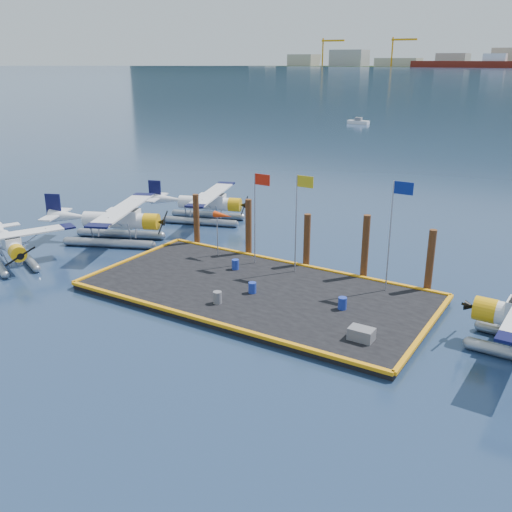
{
  "coord_description": "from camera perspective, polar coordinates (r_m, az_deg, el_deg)",
  "views": [
    {
      "loc": [
        16.21,
        -26.43,
        13.27
      ],
      "look_at": [
        -1.3,
        2.0,
        1.63
      ],
      "focal_mm": 40.0,
      "sensor_mm": 36.0,
      "label": 1
    }
  ],
  "objects": [
    {
      "name": "windsock",
      "position": [
        38.29,
        -3.35,
        3.97
      ],
      "size": [
        1.4,
        0.44,
        3.12
      ],
      "color": "#9B9AA3",
      "rests_on": "dock"
    },
    {
      "name": "seaplane_a",
      "position": [
        41.56,
        -23.32,
        0.86
      ],
      "size": [
        7.78,
        8.16,
        3.0
      ],
      "rotation": [
        0.0,
        0.0,
        -2.0
      ],
      "color": "gray",
      "rests_on": "ground"
    },
    {
      "name": "dock_bumpers",
      "position": [
        33.54,
        0.1,
        -3.19
      ],
      "size": [
        20.25,
        10.25,
        0.18
      ],
      "primitive_type": null,
      "color": "orange",
      "rests_on": "dock"
    },
    {
      "name": "drum_0",
      "position": [
        36.6,
        -2.08,
        -0.85
      ],
      "size": [
        0.46,
        0.46,
        0.65
      ],
      "primitive_type": "cylinder",
      "color": "#1B3197",
      "rests_on": "dock"
    },
    {
      "name": "piling_0",
      "position": [
        41.85,
        -5.97,
        3.48
      ],
      "size": [
        0.44,
        0.44,
        4.0
      ],
      "primitive_type": "cylinder",
      "color": "#472A14",
      "rests_on": "ground"
    },
    {
      "name": "flagpole_blue",
      "position": [
        32.84,
        13.68,
        3.5
      ],
      "size": [
        1.14,
        0.08,
        6.5
      ],
      "color": "#9B9AA3",
      "rests_on": "dock"
    },
    {
      "name": "seaplane_b",
      "position": [
        44.03,
        -13.55,
        3.26
      ],
      "size": [
        9.41,
        9.9,
        3.61
      ],
      "rotation": [
        0.0,
        0.0,
        -1.17
      ],
      "color": "gray",
      "rests_on": "ground"
    },
    {
      "name": "ground",
      "position": [
        33.73,
        0.1,
        -3.96
      ],
      "size": [
        4000.0,
        4000.0,
        0.0
      ],
      "primitive_type": "plane",
      "color": "#182F49",
      "rests_on": "ground"
    },
    {
      "name": "dock",
      "position": [
        33.65,
        0.1,
        -3.64
      ],
      "size": [
        20.0,
        10.0,
        0.4
      ],
      "primitive_type": "cube",
      "color": "black",
      "rests_on": "ground"
    },
    {
      "name": "crate",
      "position": [
        28.14,
        10.49,
        -7.67
      ],
      "size": [
        1.2,
        0.8,
        0.6
      ],
      "primitive_type": "cube",
      "color": "slate",
      "rests_on": "dock"
    },
    {
      "name": "flagpole_yellow",
      "position": [
        35.09,
        4.34,
        4.7
      ],
      "size": [
        1.14,
        0.08,
        6.2
      ],
      "color": "#9B9AA3",
      "rests_on": "dock"
    },
    {
      "name": "flagpole_red",
      "position": [
        36.54,
        0.15,
        5.15
      ],
      "size": [
        1.14,
        0.08,
        6.0
      ],
      "color": "#9B9AA3",
      "rests_on": "dock"
    },
    {
      "name": "seaplane_c",
      "position": [
        48.63,
        -4.83,
        5.09
      ],
      "size": [
        8.79,
        9.39,
        3.36
      ],
      "rotation": [
        0.0,
        0.0,
        -1.25
      ],
      "color": "gray",
      "rests_on": "ground"
    },
    {
      "name": "drum_3",
      "position": [
        31.65,
        -3.88,
        -4.16
      ],
      "size": [
        0.49,
        0.49,
        0.68
      ],
      "primitive_type": "cylinder",
      "color": "slate",
      "rests_on": "dock"
    },
    {
      "name": "piling_2",
      "position": [
        37.28,
        5.1,
        1.37
      ],
      "size": [
        0.44,
        0.44,
        3.8
      ],
      "primitive_type": "cylinder",
      "color": "#472A14",
      "rests_on": "ground"
    },
    {
      "name": "piling_4",
      "position": [
        34.64,
        17.0,
        -0.65
      ],
      "size": [
        0.44,
        0.44,
        4.0
      ],
      "primitive_type": "cylinder",
      "color": "#472A14",
      "rests_on": "ground"
    },
    {
      "name": "drum_1",
      "position": [
        32.93,
        -0.37,
        -3.19
      ],
      "size": [
        0.45,
        0.45,
        0.64
      ],
      "primitive_type": "cylinder",
      "color": "#1B3197",
      "rests_on": "dock"
    },
    {
      "name": "drum_2",
      "position": [
        31.22,
        8.64,
        -4.7
      ],
      "size": [
        0.48,
        0.48,
        0.67
      ],
      "primitive_type": "cylinder",
      "color": "#1B3197",
      "rests_on": "dock"
    },
    {
      "name": "piling_1",
      "position": [
        39.33,
        -0.75,
        2.71
      ],
      "size": [
        0.44,
        0.44,
        4.2
      ],
      "primitive_type": "cylinder",
      "color": "#472A14",
      "rests_on": "ground"
    },
    {
      "name": "piling_3",
      "position": [
        35.69,
        10.85,
        0.7
      ],
      "size": [
        0.44,
        0.44,
        4.3
      ],
      "primitive_type": "cylinder",
      "color": "#472A14",
      "rests_on": "ground"
    }
  ]
}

